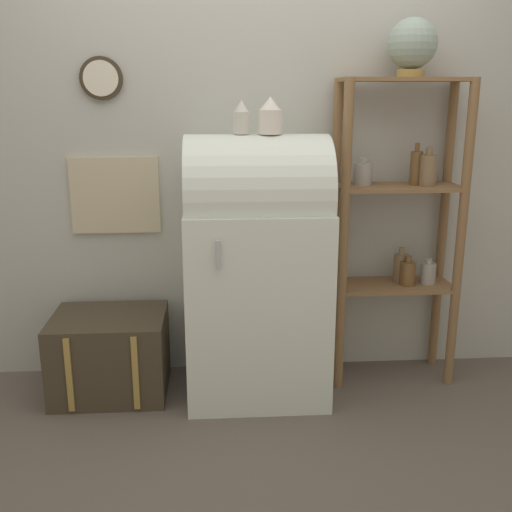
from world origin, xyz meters
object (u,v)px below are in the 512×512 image
Objects in this scene: globe at (412,45)px; vase_left at (241,118)px; refrigerator at (257,265)px; suitcase_trunk at (110,354)px; vase_center at (270,117)px.

globe reaches higher than vase_left.
refrigerator is 0.93m from suitcase_trunk.
vase_left is at bearing 179.39° from refrigerator.
suitcase_trunk is at bearing 177.34° from vase_center.
refrigerator is at bearing -0.61° from vase_left.
vase_left reaches higher than suitcase_trunk.
globe reaches higher than vase_center.
globe is (0.80, 0.14, 1.10)m from refrigerator.
vase_center is (0.85, -0.04, 1.25)m from suitcase_trunk.
globe reaches higher than refrigerator.
refrigerator is 1.37m from globe.
vase_center reaches higher than suitcase_trunk.
vase_center is at bearing -5.75° from vase_left.
refrigerator is at bearing -1.91° from suitcase_trunk.
suitcase_trunk is 1.43m from vase_left.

